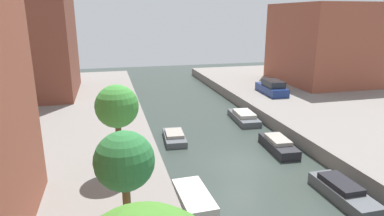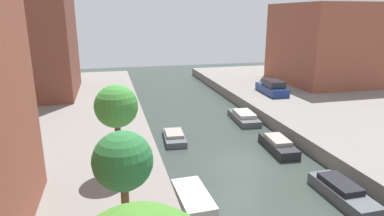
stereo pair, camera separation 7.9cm
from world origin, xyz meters
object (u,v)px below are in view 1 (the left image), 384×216
at_px(street_tree_1, 124,163).
at_px(parked_car, 272,88).
at_px(low_block_right, 325,43).
at_px(moored_boat_right_2, 343,192).
at_px(moored_boat_left_2, 194,198).
at_px(moored_boat_right_3, 278,145).
at_px(apartment_tower_far, 15,1).
at_px(street_tree_2, 117,107).
at_px(moored_boat_left_3, 174,137).
at_px(moored_boat_right_4, 244,117).

distance_m(street_tree_1, parked_car, 26.77).
height_order(low_block_right, moored_boat_right_2, low_block_right).
relative_size(low_block_right, moored_boat_left_2, 3.36).
xyz_separation_m(street_tree_1, moored_boat_right_3, (10.75, 9.28, -4.14)).
bearing_deg(apartment_tower_far, street_tree_1, -72.32).
bearing_deg(moored_boat_right_3, street_tree_2, -165.68).
distance_m(apartment_tower_far, moored_boat_left_2, 27.66).
bearing_deg(moored_boat_right_2, street_tree_1, -165.83).
height_order(street_tree_1, moored_boat_left_3, street_tree_1).
bearing_deg(moored_boat_left_2, parked_car, 52.54).
xyz_separation_m(apartment_tower_far, street_tree_2, (8.61, -20.48, -5.75)).
height_order(apartment_tower_far, moored_boat_right_4, apartment_tower_far).
xyz_separation_m(moored_boat_left_2, moored_boat_right_4, (7.65, 11.80, 0.06)).
bearing_deg(moored_boat_right_4, parked_car, 43.79).
distance_m(parked_car, moored_boat_left_3, 14.69).
height_order(moored_boat_left_3, moored_boat_right_4, moored_boat_right_4).
height_order(apartment_tower_far, street_tree_1, apartment_tower_far).
xyz_separation_m(street_tree_2, moored_boat_right_3, (10.75, 2.74, -4.19)).
bearing_deg(street_tree_1, moored_boat_left_3, 72.10).
distance_m(apartment_tower_far, moored_boat_right_3, 28.08).
bearing_deg(moored_boat_left_3, street_tree_2, -123.27).
height_order(apartment_tower_far, moored_boat_right_3, apartment_tower_far).
xyz_separation_m(street_tree_1, moored_boat_left_3, (4.16, 12.87, -4.24)).
xyz_separation_m(moored_boat_left_2, moored_boat_left_3, (0.76, 8.67, -0.01)).
bearing_deg(street_tree_2, moored_boat_right_4, 40.63).
distance_m(street_tree_2, moored_boat_right_2, 12.21).
bearing_deg(low_block_right, apartment_tower_far, 177.63).
bearing_deg(moored_boat_left_2, moored_boat_left_3, 84.96).
relative_size(apartment_tower_far, street_tree_2, 3.94).
bearing_deg(moored_boat_right_4, apartment_tower_far, 150.74).
height_order(street_tree_2, moored_boat_left_3, street_tree_2).
xyz_separation_m(street_tree_1, parked_car, (16.30, 21.04, -2.91)).
distance_m(street_tree_2, moored_boat_left_3, 8.71).
xyz_separation_m(street_tree_2, parked_car, (16.30, 14.51, -2.96)).
distance_m(street_tree_2, moored_boat_left_2, 5.94).
xyz_separation_m(street_tree_1, moored_boat_right_2, (10.83, 2.73, -4.14)).
bearing_deg(moored_boat_right_2, street_tree_2, 160.67).
bearing_deg(street_tree_2, moored_boat_left_3, 56.73).
bearing_deg(low_block_right, moored_boat_right_3, -131.86).
bearing_deg(moored_boat_left_2, moored_boat_right_3, 34.59).
bearing_deg(street_tree_2, parked_car, 41.68).
distance_m(moored_boat_left_2, moored_boat_left_3, 8.70).
height_order(moored_boat_right_2, moored_boat_right_4, moored_boat_right_2).
height_order(street_tree_2, moored_boat_right_2, street_tree_2).
bearing_deg(low_block_right, parked_car, -153.33).
distance_m(low_block_right, moored_boat_right_2, 27.63).
distance_m(apartment_tower_far, street_tree_2, 22.95).
height_order(street_tree_1, parked_car, street_tree_1).
bearing_deg(moored_boat_left_2, low_block_right, 44.23).
distance_m(street_tree_1, moored_boat_right_3, 14.79).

